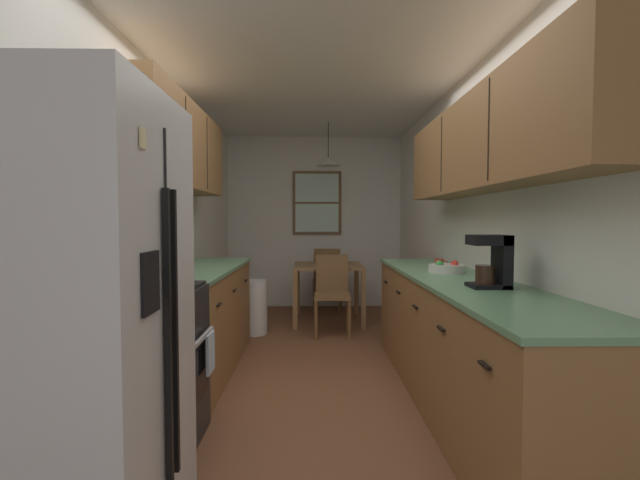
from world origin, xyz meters
name	(u,v)px	position (x,y,z in m)	size (l,w,h in m)	color
ground_plane	(315,362)	(0.00, 1.00, 0.00)	(12.00, 12.00, 0.00)	brown
wall_left	(165,223)	(-1.35, 1.00, 1.27)	(0.10, 9.00, 2.55)	white
wall_right	(463,223)	(1.35, 1.00, 1.27)	(0.10, 9.00, 2.55)	white
wall_back	(314,222)	(0.00, 3.65, 1.27)	(4.40, 0.10, 2.55)	white
ceiling_slab	(315,75)	(0.00, 1.00, 2.59)	(4.40, 9.00, 0.08)	white
refrigerator	(77,322)	(-0.95, -1.21, 0.90)	(0.73, 0.81, 1.80)	silver
stove_range	(141,366)	(-0.99, -0.48, 0.47)	(0.66, 0.62, 1.10)	black
microwave_over_range	(117,149)	(-1.11, -0.48, 1.69)	(0.39, 0.62, 0.31)	black
counter_left	(199,319)	(-1.00, 0.78, 0.45)	(0.64, 1.89, 0.90)	olive
upper_cabinets_left	(178,147)	(-1.14, 0.73, 1.91)	(0.33, 1.97, 0.70)	olive
counter_right	(459,342)	(1.00, 0.05, 0.45)	(0.64, 3.06, 0.90)	olive
upper_cabinets_right	(485,144)	(1.14, 0.00, 1.81)	(0.33, 2.74, 0.63)	olive
dining_table	(328,273)	(0.18, 2.63, 0.62)	(0.87, 0.89, 0.73)	olive
dining_chair_near	(332,291)	(0.20, 1.98, 0.50)	(0.41, 0.41, 0.90)	brown
dining_chair_far	(328,276)	(0.19, 3.28, 0.50)	(0.45, 0.45, 0.90)	brown
pendant_light	(328,162)	(0.18, 2.63, 2.05)	(0.32, 0.32, 0.56)	black
back_window	(317,203)	(0.04, 3.58, 1.56)	(0.73, 0.05, 0.94)	brown
trash_bin	(254,307)	(-0.70, 2.01, 0.31)	(0.31, 0.31, 0.61)	white
storage_canister	(172,266)	(-1.00, 0.09, 0.98)	(0.13, 0.13, 0.16)	#D84C19
dish_towel	(210,353)	(-0.64, -0.32, 0.50)	(0.02, 0.16, 0.24)	silver
coffee_maker	(494,260)	(1.05, -0.38, 1.06)	(0.22, 0.18, 0.31)	black
mug_by_coffeemaker	(440,264)	(1.02, 0.61, 0.94)	(0.11, 0.07, 0.09)	#BF3F33
fruit_bowl	(447,268)	(1.01, 0.37, 0.94)	(0.27, 0.27, 0.09)	silver
table_serving_bowl	(333,262)	(0.25, 2.66, 0.76)	(0.16, 0.16, 0.06)	silver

